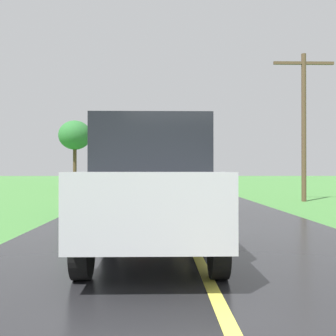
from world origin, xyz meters
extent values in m
cube|color=#2D2D30|center=(-0.45, 11.63, 0.68)|extent=(0.90, 5.51, 0.24)
cube|color=brown|center=(-0.45, 11.63, 0.88)|extent=(2.30, 5.80, 0.20)
cube|color=#197A4C|center=(-0.45, 13.58, 1.93)|extent=(2.10, 1.90, 1.90)
cube|color=black|center=(-0.45, 14.53, 2.26)|extent=(1.79, 0.02, 0.76)
cube|color=#2D517F|center=(-1.56, 10.65, 1.53)|extent=(0.08, 3.85, 1.10)
cube|color=#2D517F|center=(0.66, 10.65, 1.53)|extent=(0.08, 3.85, 1.10)
cube|color=#2D517F|center=(-0.45, 8.77, 1.53)|extent=(2.30, 0.08, 1.10)
cube|color=#2D517F|center=(-0.45, 12.54, 1.53)|extent=(2.30, 0.08, 1.10)
cylinder|color=black|center=(-1.50, 13.42, 0.58)|extent=(0.28, 1.00, 1.00)
cylinder|color=black|center=(0.60, 13.42, 0.58)|extent=(0.28, 1.00, 1.00)
cylinder|color=black|center=(-1.50, 10.03, 0.58)|extent=(0.28, 1.00, 1.00)
cylinder|color=black|center=(0.60, 10.03, 0.58)|extent=(0.28, 1.00, 1.00)
ellipsoid|color=#79AD2A|center=(0.02, 10.40, 1.17)|extent=(0.51, 0.52, 0.51)
ellipsoid|color=#7AB32E|center=(-0.92, 9.36, 1.13)|extent=(0.47, 0.44, 0.42)
ellipsoid|color=#7CAA36|center=(-0.83, 9.43, 1.50)|extent=(0.52, 0.67, 0.52)
ellipsoid|color=#6BB824|center=(-1.34, 12.22, 1.13)|extent=(0.44, 0.43, 0.50)
ellipsoid|color=#6CAE21|center=(-1.20, 11.31, 1.15)|extent=(0.50, 0.50, 0.39)
ellipsoid|color=#68BC38|center=(0.00, 9.42, 1.44)|extent=(0.50, 0.54, 0.42)
ellipsoid|color=#79B137|center=(-0.22, 10.95, 1.48)|extent=(0.44, 0.40, 0.44)
ellipsoid|color=#7CB536|center=(-0.14, 9.40, 1.16)|extent=(0.50, 0.49, 0.49)
ellipsoid|color=#7DB923|center=(-0.50, 10.32, 1.20)|extent=(0.52, 0.66, 0.40)
ellipsoid|color=#6CB226|center=(-1.18, 10.57, 1.12)|extent=(0.52, 0.61, 0.36)
cube|color=#2D2D30|center=(-0.64, 23.14, 0.68)|extent=(0.90, 5.51, 0.24)
cube|color=brown|center=(-0.64, 23.14, 0.88)|extent=(2.30, 5.80, 0.20)
cube|color=silver|center=(-0.64, 25.09, 1.93)|extent=(2.10, 1.90, 1.90)
cube|color=black|center=(-0.64, 26.05, 2.26)|extent=(1.79, 0.02, 0.76)
cube|color=maroon|center=(-1.75, 22.17, 1.53)|extent=(0.08, 3.85, 1.10)
cube|color=maroon|center=(0.47, 22.17, 1.53)|extent=(0.08, 3.85, 1.10)
cube|color=maroon|center=(-0.64, 20.28, 1.53)|extent=(2.30, 0.08, 1.10)
cube|color=maroon|center=(-0.64, 24.05, 1.53)|extent=(2.30, 0.08, 1.10)
cylinder|color=black|center=(-1.69, 24.94, 0.58)|extent=(0.28, 1.00, 1.00)
cylinder|color=black|center=(0.41, 24.94, 0.58)|extent=(0.28, 1.00, 1.00)
cylinder|color=black|center=(-1.69, 21.55, 0.58)|extent=(0.28, 1.00, 1.00)
cylinder|color=black|center=(0.41, 21.55, 0.58)|extent=(0.28, 1.00, 1.00)
ellipsoid|color=#6CAF39|center=(-0.79, 22.65, 1.51)|extent=(0.54, 0.69, 0.51)
ellipsoid|color=#69AF34|center=(-1.45, 21.40, 1.51)|extent=(0.41, 0.43, 0.44)
ellipsoid|color=#7DBB2C|center=(-0.20, 22.89, 1.17)|extent=(0.44, 0.44, 0.37)
ellipsoid|color=#73BC2E|center=(-1.36, 21.60, 1.19)|extent=(0.40, 0.51, 0.47)
ellipsoid|color=#75BF35|center=(-0.49, 23.37, 1.18)|extent=(0.51, 0.53, 0.48)
ellipsoid|color=#6BAB37|center=(-0.74, 23.23, 1.78)|extent=(0.44, 0.54, 0.46)
ellipsoid|color=#72AB38|center=(-0.61, 21.80, 1.20)|extent=(0.59, 0.54, 0.50)
ellipsoid|color=#71AB25|center=(-1.47, 21.66, 1.52)|extent=(0.51, 0.48, 0.42)
ellipsoid|color=#7BB126|center=(0.08, 23.37, 1.51)|extent=(0.50, 0.65, 0.49)
ellipsoid|color=#7AA729|center=(-0.05, 21.05, 1.45)|extent=(0.52, 0.60, 0.52)
ellipsoid|color=#6DA938|center=(-0.20, 22.48, 1.46)|extent=(0.58, 0.64, 0.49)
cylinder|color=brown|center=(5.61, 16.17, 3.14)|extent=(0.20, 0.20, 6.29)
cube|color=brown|center=(5.61, 16.17, 5.89)|extent=(2.57, 0.12, 0.12)
cylinder|color=#4C3823|center=(-7.14, 31.20, 1.54)|extent=(0.28, 0.28, 3.08)
ellipsoid|color=#2D7033|center=(-7.14, 31.20, 4.09)|extent=(2.54, 2.54, 2.29)
cube|color=#B7BABF|center=(-0.65, 4.77, 0.90)|extent=(1.70, 4.10, 0.80)
cube|color=black|center=(-0.65, 4.57, 1.65)|extent=(1.44, 2.05, 0.70)
cylinder|color=black|center=(-1.42, 6.05, 0.40)|extent=(0.20, 0.64, 0.64)
cylinder|color=black|center=(0.12, 6.05, 0.40)|extent=(0.20, 0.64, 0.64)
cylinder|color=black|center=(-1.42, 3.50, 0.40)|extent=(0.20, 0.64, 0.64)
cylinder|color=black|center=(0.12, 3.50, 0.40)|extent=(0.20, 0.64, 0.64)
camera|label=1|loc=(-0.56, -1.17, 1.31)|focal=44.01mm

